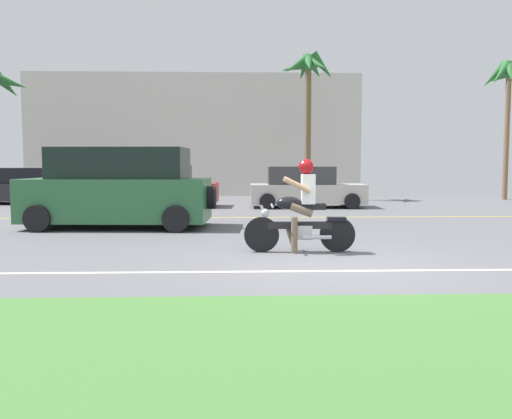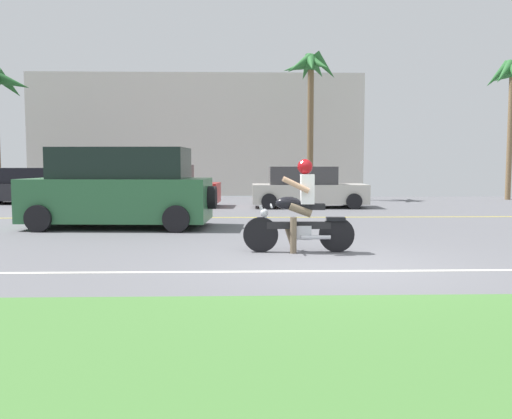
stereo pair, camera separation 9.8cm
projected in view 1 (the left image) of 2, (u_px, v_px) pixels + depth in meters
ground at (305, 240)px, 11.62m from camera, size 56.00×30.00×0.04m
grass_median at (412, 353)px, 4.54m from camera, size 56.00×3.80×0.06m
lane_line_near at (334, 271)px, 8.16m from camera, size 50.40×0.12×0.01m
lane_line_far at (285, 217)px, 16.38m from camera, size 50.40×0.12×0.01m
motorcyclist at (301, 213)px, 9.89m from camera, size 2.02×0.66×1.69m
suv_nearby at (119, 189)px, 13.70m from camera, size 4.81×2.40×2.01m
parked_car_0 at (23, 187)px, 22.02m from camera, size 4.61×2.29×1.44m
parked_car_1 at (164, 187)px, 20.45m from camera, size 3.94×2.20×1.57m
parked_car_2 at (305, 188)px, 20.14m from camera, size 4.21×1.97×1.50m
palm_tree_0 at (308, 76)px, 24.21m from camera, size 2.56×2.66×6.59m
palm_tree_2 at (508, 82)px, 24.20m from camera, size 2.48×2.55×6.18m
building_far at (197, 136)px, 29.15m from camera, size 16.83×4.00×6.13m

